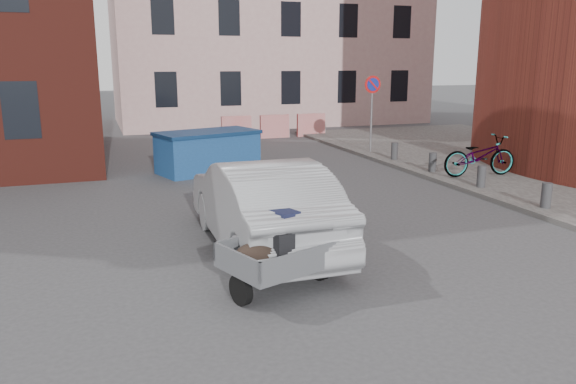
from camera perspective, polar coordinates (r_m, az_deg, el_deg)
name	(u,v)px	position (r m, az deg, el deg)	size (l,w,h in m)	color
ground	(310,262)	(9.38, 2.26, -7.12)	(120.00, 120.00, 0.00)	#38383A
no_parking_sign	(372,98)	(19.98, 8.55, 9.45)	(0.60, 0.09, 2.65)	gray
bollards	(481,176)	(15.09, 19.05, 1.51)	(0.22, 9.02, 0.55)	#3A3A3D
barriers	(275,126)	(24.51, -1.36, 6.69)	(4.70, 0.18, 1.00)	red
trailer	(282,252)	(8.01, -0.65, -6.10)	(1.88, 1.98, 1.20)	black
dumpster	(208,151)	(16.97, -8.16, 4.10)	(3.25, 2.30, 1.23)	#1D4B8C
silver_car	(262,204)	(9.89, -2.65, -1.22)	(1.69, 4.84, 1.60)	#9A9CA1
bicycle	(480,156)	(16.51, 18.88, 3.50)	(0.75, 2.16, 1.13)	black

